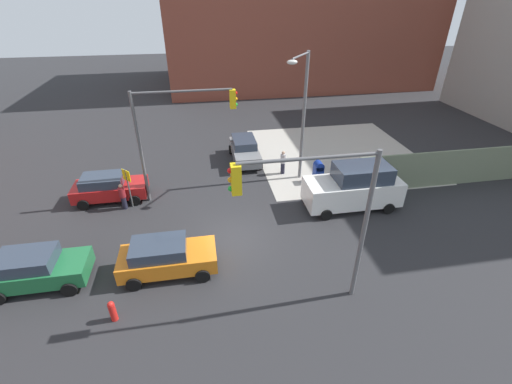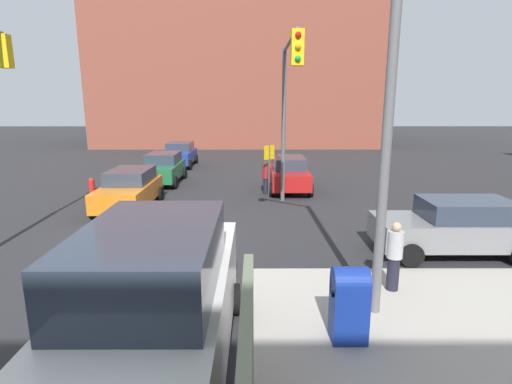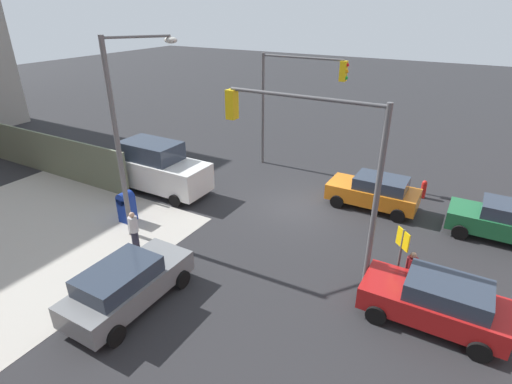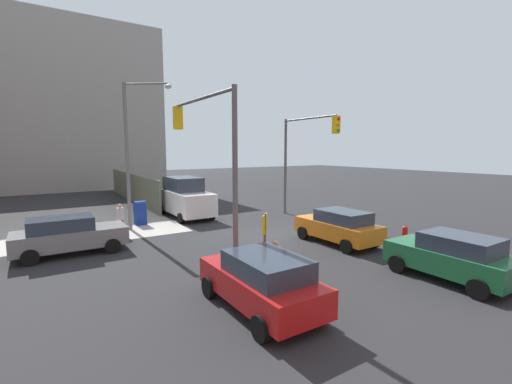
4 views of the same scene
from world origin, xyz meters
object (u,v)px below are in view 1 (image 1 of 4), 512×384
(pedestrian_waiting, at_px, (283,162))
(van_white_delivery, at_px, (354,187))
(coupe_green, at_px, (36,269))
(fire_hydrant, at_px, (112,311))
(traffic_signal_se_corner, at_px, (318,205))
(coupe_orange, at_px, (166,257))
(coupe_red, at_px, (109,187))
(traffic_signal_nw_corner, at_px, (177,124))
(smokestack, at_px, (435,23))
(mailbox_blue, at_px, (318,171))
(street_lamp_corner, at_px, (302,110))
(sedan_gray, at_px, (245,150))
(pedestrian_crossing, at_px, (123,196))

(pedestrian_waiting, bearing_deg, van_white_delivery, -173.02)
(coupe_green, bearing_deg, fire_hydrant, -35.89)
(traffic_signal_se_corner, height_order, coupe_orange, traffic_signal_se_corner)
(coupe_red, height_order, van_white_delivery, van_white_delivery)
(fire_hydrant, xyz_separation_m, pedestrian_waiting, (9.20, 10.70, 0.37))
(traffic_signal_nw_corner, height_order, coupe_orange, traffic_signal_nw_corner)
(smokestack, distance_m, mailbox_blue, 34.78)
(mailbox_blue, distance_m, coupe_green, 16.11)
(street_lamp_corner, distance_m, sedan_gray, 6.05)
(coupe_red, bearing_deg, coupe_orange, -61.73)
(traffic_signal_se_corner, relative_size, mailbox_blue, 4.55)
(traffic_signal_nw_corner, height_order, pedestrian_waiting, traffic_signal_nw_corner)
(pedestrian_crossing, bearing_deg, traffic_signal_se_corner, -131.76)
(van_white_delivery, bearing_deg, smokestack, 51.64)
(street_lamp_corner, distance_m, van_white_delivery, 5.51)
(traffic_signal_nw_corner, xyz_separation_m, coupe_orange, (-0.73, -6.37, -3.79))
(smokestack, xyz_separation_m, van_white_delivery, (-22.32, -28.20, -5.89))
(coupe_red, bearing_deg, smokestack, 34.62)
(mailbox_blue, height_order, pedestrian_crossing, pedestrian_crossing)
(fire_hydrant, relative_size, coupe_orange, 0.22)
(coupe_orange, xyz_separation_m, coupe_red, (-3.67, 6.82, -0.00))
(traffic_signal_se_corner, distance_m, coupe_orange, 7.31)
(street_lamp_corner, xyz_separation_m, pedestrian_crossing, (-10.78, -1.70, -3.88))
(coupe_orange, bearing_deg, coupe_green, 178.27)
(coupe_green, bearing_deg, sedan_gray, 45.97)
(mailbox_blue, distance_m, van_white_delivery, 3.39)
(fire_hydrant, bearing_deg, sedan_gray, 62.33)
(traffic_signal_nw_corner, distance_m, mailbox_blue, 9.41)
(traffic_signal_nw_corner, distance_m, coupe_red, 5.83)
(coupe_green, distance_m, coupe_red, 6.87)
(smokestack, bearing_deg, traffic_signal_se_corner, -127.96)
(traffic_signal_se_corner, relative_size, street_lamp_corner, 0.81)
(smokestack, height_order, pedestrian_crossing, smokestack)
(traffic_signal_se_corner, distance_m, van_white_delivery, 8.48)
(smokestack, relative_size, coupe_green, 3.60)
(pedestrian_crossing, bearing_deg, coupe_green, 157.25)
(fire_hydrant, relative_size, pedestrian_crossing, 0.59)
(traffic_signal_nw_corner, distance_m, traffic_signal_se_corner, 10.28)
(sedan_gray, bearing_deg, mailbox_blue, -43.46)
(mailbox_blue, relative_size, pedestrian_waiting, 0.86)
(traffic_signal_se_corner, height_order, mailbox_blue, traffic_signal_se_corner)
(traffic_signal_nw_corner, relative_size, fire_hydrant, 6.91)
(pedestrian_waiting, bearing_deg, mailbox_blue, -152.44)
(traffic_signal_se_corner, bearing_deg, coupe_red, 134.73)
(van_white_delivery, bearing_deg, traffic_signal_nw_corner, 164.24)
(fire_hydrant, bearing_deg, smokestack, 44.73)
(smokestack, relative_size, van_white_delivery, 2.66)
(coupe_orange, relative_size, pedestrian_crossing, 2.64)
(van_white_delivery, bearing_deg, street_lamp_corner, 120.95)
(sedan_gray, bearing_deg, pedestrian_crossing, -145.92)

